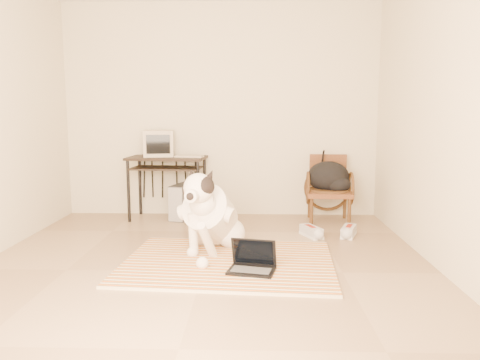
{
  "coord_description": "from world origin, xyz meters",
  "views": [
    {
      "loc": [
        0.42,
        -3.79,
        1.33
      ],
      "look_at": [
        0.3,
        0.49,
        0.71
      ],
      "focal_mm": 35.0,
      "sensor_mm": 36.0,
      "label": 1
    }
  ],
  "objects_px": {
    "crt_monitor": "(158,143)",
    "rattan_chair": "(329,188)",
    "dog": "(211,217)",
    "laptop": "(252,263)",
    "computer_desk": "(167,166)",
    "pc_tower": "(183,201)",
    "backpack": "(330,178)"
  },
  "relations": [
    {
      "from": "crt_monitor",
      "to": "rattan_chair",
      "type": "distance_m",
      "value": 2.18
    },
    {
      "from": "dog",
      "to": "rattan_chair",
      "type": "relative_size",
      "value": 1.48
    },
    {
      "from": "laptop",
      "to": "crt_monitor",
      "type": "distance_m",
      "value": 2.51
    },
    {
      "from": "crt_monitor",
      "to": "computer_desk",
      "type": "bearing_deg",
      "value": -28.93
    },
    {
      "from": "pc_tower",
      "to": "rattan_chair",
      "type": "relative_size",
      "value": 0.62
    },
    {
      "from": "dog",
      "to": "laptop",
      "type": "xyz_separation_m",
      "value": [
        0.4,
        -0.59,
        -0.26
      ]
    },
    {
      "from": "crt_monitor",
      "to": "rattan_chair",
      "type": "height_order",
      "value": "crt_monitor"
    },
    {
      "from": "laptop",
      "to": "computer_desk",
      "type": "height_order",
      "value": "computer_desk"
    },
    {
      "from": "laptop",
      "to": "pc_tower",
      "type": "relative_size",
      "value": 0.85
    },
    {
      "from": "pc_tower",
      "to": "backpack",
      "type": "height_order",
      "value": "backpack"
    },
    {
      "from": "dog",
      "to": "laptop",
      "type": "distance_m",
      "value": 0.76
    },
    {
      "from": "dog",
      "to": "computer_desk",
      "type": "relative_size",
      "value": 1.22
    },
    {
      "from": "pc_tower",
      "to": "rattan_chair",
      "type": "bearing_deg",
      "value": -2.68
    },
    {
      "from": "computer_desk",
      "to": "pc_tower",
      "type": "relative_size",
      "value": 1.96
    },
    {
      "from": "dog",
      "to": "computer_desk",
      "type": "bearing_deg",
      "value": 115.72
    },
    {
      "from": "dog",
      "to": "pc_tower",
      "type": "xyz_separation_m",
      "value": [
        -0.47,
        1.41,
        -0.13
      ]
    },
    {
      "from": "backpack",
      "to": "pc_tower",
      "type": "bearing_deg",
      "value": 176.06
    },
    {
      "from": "pc_tower",
      "to": "backpack",
      "type": "xyz_separation_m",
      "value": [
        1.81,
        -0.12,
        0.33
      ]
    },
    {
      "from": "dog",
      "to": "pc_tower",
      "type": "relative_size",
      "value": 2.38
    },
    {
      "from": "laptop",
      "to": "backpack",
      "type": "distance_m",
      "value": 2.15
    },
    {
      "from": "crt_monitor",
      "to": "pc_tower",
      "type": "bearing_deg",
      "value": -6.71
    },
    {
      "from": "rattan_chair",
      "to": "backpack",
      "type": "relative_size",
      "value": 1.58
    },
    {
      "from": "rattan_chair",
      "to": "dog",
      "type": "bearing_deg",
      "value": -135.18
    },
    {
      "from": "laptop",
      "to": "computer_desk",
      "type": "xyz_separation_m",
      "value": [
        -1.07,
        1.98,
        0.59
      ]
    },
    {
      "from": "dog",
      "to": "rattan_chair",
      "type": "bearing_deg",
      "value": 44.82
    },
    {
      "from": "computer_desk",
      "to": "rattan_chair",
      "type": "bearing_deg",
      "value": -1.68
    },
    {
      "from": "dog",
      "to": "computer_desk",
      "type": "height_order",
      "value": "dog"
    },
    {
      "from": "computer_desk",
      "to": "pc_tower",
      "type": "bearing_deg",
      "value": 7.72
    },
    {
      "from": "backpack",
      "to": "rattan_chair",
      "type": "bearing_deg",
      "value": 97.52
    },
    {
      "from": "rattan_chair",
      "to": "backpack",
      "type": "distance_m",
      "value": 0.14
    },
    {
      "from": "backpack",
      "to": "dog",
      "type": "bearing_deg",
      "value": -136.18
    },
    {
      "from": "computer_desk",
      "to": "backpack",
      "type": "height_order",
      "value": "computer_desk"
    }
  ]
}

